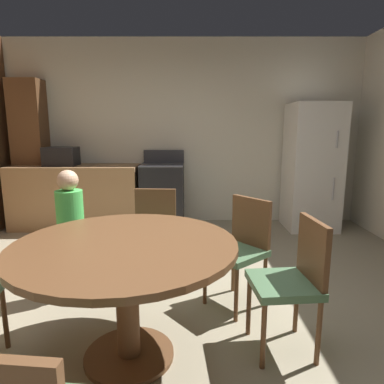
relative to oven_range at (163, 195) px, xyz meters
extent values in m
plane|color=gray|center=(0.31, -2.52, -0.47)|extent=(14.00, 14.00, 0.00)
cube|color=silver|center=(0.31, 0.40, 0.88)|extent=(5.51, 0.12, 2.70)
cube|color=#9E754C|center=(-1.25, 0.00, -0.02)|extent=(1.80, 0.60, 0.90)
cube|color=brown|center=(-1.93, 0.18, 0.58)|extent=(0.44, 0.36, 2.10)
cube|color=black|center=(0.00, 0.00, -0.02)|extent=(0.60, 0.60, 0.90)
cube|color=#38383D|center=(0.00, 0.00, 0.44)|extent=(0.60, 0.60, 0.02)
cube|color=#38383D|center=(0.00, 0.28, 0.54)|extent=(0.60, 0.04, 0.18)
cube|color=white|center=(2.11, -0.05, 0.41)|extent=(0.68, 0.66, 1.76)
cylinder|color=#B2B2B7|center=(2.29, -0.39, 0.81)|extent=(0.02, 0.02, 0.22)
cylinder|color=#B2B2B7|center=(2.29, -0.39, 0.16)|extent=(0.02, 0.02, 0.30)
cube|color=black|center=(-1.43, 0.00, 0.56)|extent=(0.44, 0.32, 0.26)
cylinder|color=brown|center=(0.03, -2.85, -0.45)|extent=(0.56, 0.56, 0.03)
cylinder|color=brown|center=(0.03, -2.85, -0.11)|extent=(0.14, 0.14, 0.72)
cylinder|color=brown|center=(0.03, -2.85, 0.27)|extent=(1.33, 1.33, 0.04)
cylinder|color=brown|center=(-0.80, -2.76, -0.25)|extent=(0.03, 0.03, 0.43)
cylinder|color=brown|center=(0.75, -2.45, -0.25)|extent=(0.03, 0.03, 0.43)
cylinder|color=brown|center=(0.53, -2.20, -0.25)|extent=(0.03, 0.03, 0.43)
cylinder|color=brown|center=(1.01, -2.23, -0.25)|extent=(0.03, 0.03, 0.43)
cylinder|color=brown|center=(0.78, -1.97, -0.25)|extent=(0.03, 0.03, 0.43)
cube|color=#4C704C|center=(0.77, -2.21, -0.02)|extent=(0.56, 0.56, 0.05)
cube|color=brown|center=(0.90, -2.10, 0.19)|extent=(0.28, 0.31, 0.42)
cylinder|color=brown|center=(0.23, -2.05, -0.25)|extent=(0.03, 0.03, 0.43)
cylinder|color=brown|center=(-0.11, -2.04, -0.25)|extent=(0.03, 0.03, 0.43)
cylinder|color=brown|center=(0.25, -1.71, -0.25)|extent=(0.03, 0.03, 0.43)
cylinder|color=brown|center=(-0.09, -1.70, -0.25)|extent=(0.03, 0.03, 0.43)
cube|color=#4C704C|center=(0.07, -1.87, -0.02)|extent=(0.42, 0.42, 0.05)
cube|color=brown|center=(0.08, -1.69, 0.19)|extent=(0.38, 0.05, 0.42)
cylinder|color=brown|center=(0.85, -2.95, -0.25)|extent=(0.03, 0.03, 0.43)
cylinder|color=brown|center=(0.82, -2.61, -0.25)|extent=(0.03, 0.03, 0.43)
cylinder|color=brown|center=(1.18, -2.92, -0.25)|extent=(0.03, 0.03, 0.43)
cylinder|color=brown|center=(1.15, -2.58, -0.25)|extent=(0.03, 0.03, 0.43)
cube|color=#4C704C|center=(1.00, -2.77, -0.02)|extent=(0.43, 0.43, 0.05)
cube|color=brown|center=(1.18, -2.75, 0.19)|extent=(0.07, 0.38, 0.42)
cylinder|color=#3D4C84|center=(-0.59, -2.04, -0.22)|extent=(0.17, 0.17, 0.50)
cylinder|color=#4CC656|center=(-0.59, -2.04, 0.24)|extent=(0.31, 0.31, 0.42)
sphere|color=#D6A884|center=(-0.59, -2.04, 0.54)|extent=(0.17, 0.17, 0.17)
camera|label=1|loc=(0.42, -4.73, 0.96)|focal=31.25mm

